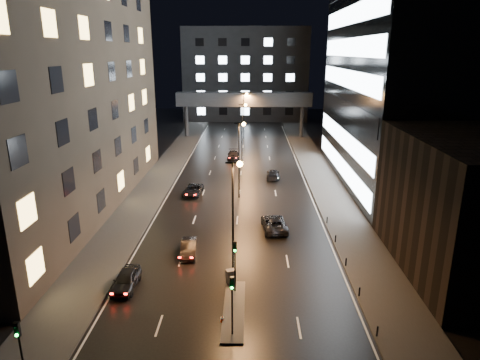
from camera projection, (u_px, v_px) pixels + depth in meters
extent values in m
plane|color=black|center=(241.00, 173.00, 68.73)|extent=(160.00, 160.00, 0.00)
cube|color=#383533|center=(157.00, 181.00, 64.21)|extent=(5.00, 110.00, 0.15)
cube|color=#383533|center=(324.00, 182.00, 63.63)|extent=(5.00, 110.00, 0.15)
cube|color=#2D2319|center=(39.00, 40.00, 48.14)|extent=(15.00, 48.00, 40.00)
cube|color=black|center=(465.00, 206.00, 36.86)|extent=(10.00, 18.00, 12.00)
cube|color=black|center=(425.00, 23.00, 57.80)|extent=(20.00, 36.00, 45.00)
cube|color=#333335|center=(246.00, 74.00, 120.59)|extent=(34.00, 14.00, 25.00)
cube|color=#333335|center=(244.00, 99.00, 94.97)|extent=(30.00, 3.00, 3.00)
cylinder|color=#333335|center=(187.00, 121.00, 96.72)|extent=(0.80, 0.80, 7.00)
cylinder|color=#333335|center=(302.00, 122.00, 96.11)|extent=(0.80, 0.80, 7.00)
cube|color=#383533|center=(234.00, 309.00, 32.34)|extent=(1.60, 8.00, 0.15)
cylinder|color=black|center=(235.00, 272.00, 34.21)|extent=(0.12, 0.12, 3.50)
cube|color=black|center=(235.00, 247.00, 33.57)|extent=(0.28, 0.22, 0.90)
sphere|color=#0CFF33|center=(235.00, 251.00, 33.52)|extent=(0.18, 0.18, 0.18)
cylinder|color=black|center=(232.00, 312.00, 28.94)|extent=(0.12, 0.12, 3.50)
cube|color=black|center=(232.00, 283.00, 28.31)|extent=(0.28, 0.22, 0.90)
sphere|color=#0CFF33|center=(232.00, 288.00, 28.25)|extent=(0.18, 0.18, 0.18)
cube|color=black|center=(17.00, 329.00, 23.84)|extent=(0.28, 0.22, 0.90)
sphere|color=#0CFF33|center=(17.00, 335.00, 23.79)|extent=(0.18, 0.18, 0.18)
cylinder|color=black|center=(377.00, 332.00, 29.13)|extent=(0.12, 0.12, 0.90)
cylinder|color=black|center=(359.00, 293.00, 33.92)|extent=(0.12, 0.12, 0.90)
cylinder|color=black|center=(346.00, 263.00, 38.70)|extent=(0.12, 0.12, 0.90)
cylinder|color=black|center=(335.00, 239.00, 43.49)|extent=(0.12, 0.12, 0.90)
cylinder|color=black|center=(327.00, 221.00, 48.27)|extent=(0.12, 0.12, 0.90)
cylinder|color=black|center=(233.00, 219.00, 36.66)|extent=(0.18, 0.18, 10.00)
cylinder|color=black|center=(233.00, 163.00, 35.21)|extent=(1.20, 0.12, 0.12)
sphere|color=#FF9E38|center=(240.00, 164.00, 35.23)|extent=(0.50, 0.50, 0.50)
cylinder|color=black|center=(239.00, 161.00, 55.80)|extent=(0.18, 0.18, 10.00)
cylinder|color=black|center=(239.00, 123.00, 54.35)|extent=(1.20, 0.12, 0.12)
sphere|color=#FF9E38|center=(244.00, 124.00, 54.36)|extent=(0.50, 0.50, 0.50)
cylinder|color=black|center=(242.00, 133.00, 74.93)|extent=(0.18, 0.18, 10.00)
cylinder|color=black|center=(242.00, 104.00, 73.48)|extent=(1.20, 0.12, 0.12)
sphere|color=#FF9E38|center=(246.00, 105.00, 73.50)|extent=(0.50, 0.50, 0.50)
cylinder|color=black|center=(244.00, 116.00, 94.07)|extent=(0.18, 0.18, 10.00)
cylinder|color=black|center=(244.00, 93.00, 92.62)|extent=(1.20, 0.12, 0.12)
sphere|color=#FF9E38|center=(247.00, 94.00, 92.63)|extent=(0.50, 0.50, 0.50)
imported|color=black|center=(126.00, 280.00, 35.24)|extent=(1.82, 4.40, 1.49)
imported|color=black|center=(189.00, 248.00, 41.09)|extent=(1.78, 4.24, 1.36)
imported|color=black|center=(193.00, 190.00, 58.14)|extent=(2.71, 5.05, 1.35)
imported|color=black|center=(233.00, 155.00, 77.38)|extent=(2.05, 4.94, 1.43)
imported|color=black|center=(274.00, 223.00, 46.73)|extent=(2.97, 5.59, 1.49)
imported|color=black|center=(273.00, 174.00, 65.60)|extent=(2.18, 4.84, 1.38)
cube|color=#444447|center=(231.00, 277.00, 35.69)|extent=(0.92, 0.81, 1.24)
cone|color=#FF400D|center=(222.00, 319.00, 30.98)|extent=(0.38, 0.38, 0.47)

